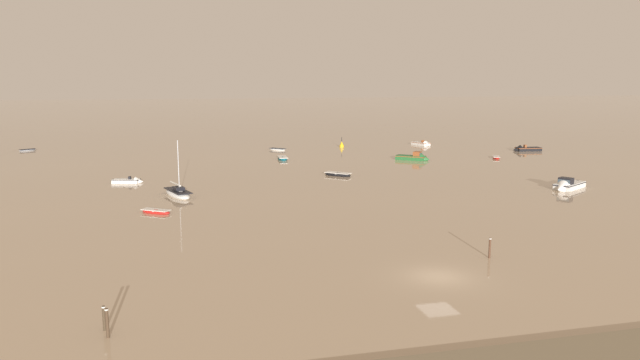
{
  "coord_description": "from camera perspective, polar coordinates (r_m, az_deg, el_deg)",
  "views": [
    {
      "loc": [
        -18.43,
        -38.1,
        14.13
      ],
      "look_at": [
        1.55,
        41.42,
        0.24
      ],
      "focal_mm": 33.58,
      "sensor_mm": 36.0,
      "label": 1
    }
  ],
  "objects": [
    {
      "name": "mooring_post_left",
      "position": [
        35.86,
        -19.61,
        -12.78
      ],
      "size": [
        0.22,
        0.22,
        1.88
      ],
      "color": "#443323",
      "rests_on": "ground"
    },
    {
      "name": "motorboat_moored_1",
      "position": [
        86.26,
        -17.6,
        -0.13
      ],
      "size": [
        4.39,
        2.4,
        1.43
      ],
      "rotation": [
        0.0,
        0.0,
        6.04
      ],
      "color": "white",
      "rests_on": "ground"
    },
    {
      "name": "channel_buoy",
      "position": [
        125.21,
        2.08,
        3.35
      ],
      "size": [
        0.9,
        0.9,
        2.3
      ],
      "color": "gold",
      "rests_on": "ground"
    },
    {
      "name": "sailboat_moored_0",
      "position": [
        75.12,
        -13.38,
        -1.25
      ],
      "size": [
        3.89,
        6.73,
        7.21
      ],
      "rotation": [
        0.0,
        0.0,
        5.03
      ],
      "color": "white",
      "rests_on": "ground"
    },
    {
      "name": "rowboat_moored_3",
      "position": [
        88.38,
        1.7,
        0.53
      ],
      "size": [
        4.02,
        4.04,
        0.67
      ],
      "rotation": [
        0.0,
        0.0,
        5.49
      ],
      "color": "black",
      "rests_on": "ground"
    },
    {
      "name": "rowboat_moored_0",
      "position": [
        120.19,
        -4.06,
        2.92
      ],
      "size": [
        3.43,
        3.51,
        0.58
      ],
      "rotation": [
        0.0,
        0.0,
        2.33
      ],
      "color": "white",
      "rests_on": "ground"
    },
    {
      "name": "mooring_post_right",
      "position": [
        49.85,
        15.87,
        -6.29
      ],
      "size": [
        0.22,
        0.22,
        1.83
      ],
      "color": "#4E3323",
      "rests_on": "ground"
    },
    {
      "name": "ground_plane",
      "position": [
        44.62,
        11.24,
        -9.04
      ],
      "size": [
        800.0,
        800.0,
        0.0
      ],
      "primitive_type": "plane",
      "color": "tan"
    },
    {
      "name": "motorboat_moored_5",
      "position": [
        130.6,
        9.79,
        3.37
      ],
      "size": [
        3.2,
        5.29,
        1.72
      ],
      "rotation": [
        0.0,
        0.0,
        5.03
      ],
      "color": "white",
      "rests_on": "ground"
    },
    {
      "name": "rowboat_moored_4",
      "position": [
        106.41,
        -3.59,
        2.08
      ],
      "size": [
        1.86,
        4.64,
        0.72
      ],
      "rotation": [
        0.0,
        0.0,
        1.5
      ],
      "color": "#197084",
      "rests_on": "ground"
    },
    {
      "name": "motorboat_moored_0",
      "position": [
        106.71,
        9.11,
        2.07
      ],
      "size": [
        5.89,
        5.36,
        2.26
      ],
      "rotation": [
        0.0,
        0.0,
        5.59
      ],
      "color": "#23602D",
      "rests_on": "ground"
    },
    {
      "name": "rowboat_moored_2",
      "position": [
        132.34,
        -26.1,
        2.57
      ],
      "size": [
        3.25,
        2.62,
        0.5
      ],
      "rotation": [
        0.0,
        0.0,
        0.57
      ],
      "color": "gray",
      "rests_on": "ground"
    },
    {
      "name": "rowboat_moored_1",
      "position": [
        66.2,
        -15.36,
        -2.93
      ],
      "size": [
        3.47,
        2.96,
        0.54
      ],
      "rotation": [
        0.0,
        0.0,
        5.66
      ],
      "color": "red",
      "rests_on": "ground"
    },
    {
      "name": "mooring_post_near",
      "position": [
        36.9,
        -19.88,
        -12.33
      ],
      "size": [
        0.22,
        0.22,
        1.62
      ],
      "color": "#403323",
      "rests_on": "ground"
    },
    {
      "name": "motorboat_moored_3",
      "position": [
        125.51,
        18.9,
        2.76
      ],
      "size": [
        5.8,
        2.48,
        1.93
      ],
      "rotation": [
        0.0,
        0.0,
        3.05
      ],
      "color": "black",
      "rests_on": "ground"
    },
    {
      "name": "rowboat_moored_5",
      "position": [
        112.3,
        16.45,
        2.07
      ],
      "size": [
        2.48,
        3.48,
        0.52
      ],
      "rotation": [
        0.0,
        0.0,
        1.12
      ],
      "color": "red",
      "rests_on": "ground"
    },
    {
      "name": "motorboat_moored_2",
      "position": [
        83.73,
        22.43,
        -0.59
      ],
      "size": [
        6.37,
        4.98,
        2.34
      ],
      "rotation": [
        0.0,
        0.0,
        3.68
      ],
      "color": "white",
      "rests_on": "ground"
    }
  ]
}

